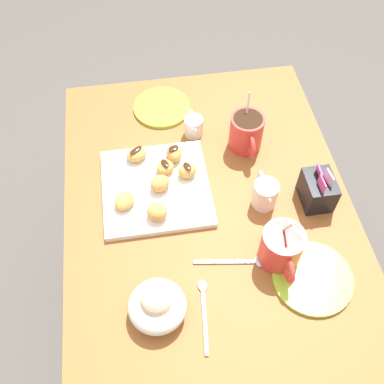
{
  "coord_description": "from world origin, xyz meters",
  "views": [
    {
      "loc": [
        0.6,
        -0.13,
        1.64
      ],
      "look_at": [
        -0.02,
        -0.04,
        0.75
      ],
      "focal_mm": 41.52,
      "sensor_mm": 36.0,
      "label": 1
    }
  ],
  "objects": [
    {
      "name": "chocolate_sauce_pitcher",
      "position": [
        -0.24,
        -0.0,
        0.76
      ],
      "size": [
        0.09,
        0.05,
        0.06
      ],
      "color": "silver",
      "rests_on": "dining_table"
    },
    {
      "name": "beignet_4",
      "position": [
        -0.05,
        -0.11,
        0.76
      ],
      "size": [
        0.06,
        0.07,
        0.04
      ],
      "primitive_type": "ellipsoid",
      "rotation": [
        0.0,
        0.0,
        0.57
      ],
      "color": "#D19347",
      "rests_on": "pastry_plate_square"
    },
    {
      "name": "chocolate_drizzle_0",
      "position": [
        -0.16,
        -0.16,
        0.77
      ],
      "size": [
        0.04,
        0.04,
        0.0
      ],
      "primitive_type": "ellipsoid",
      "rotation": [
        0.0,
        0.0,
        2.21
      ],
      "color": "#381E11",
      "rests_on": "beignet_0"
    },
    {
      "name": "loose_spoon_near_saucer",
      "position": [
        0.17,
        0.04,
        0.73
      ],
      "size": [
        0.04,
        0.16,
        0.01
      ],
      "color": "silver",
      "rests_on": "dining_table"
    },
    {
      "name": "ice_cream_bowl",
      "position": [
        0.26,
        -0.15,
        0.77
      ],
      "size": [
        0.12,
        0.12,
        0.09
      ],
      "color": "silver",
      "rests_on": "dining_table"
    },
    {
      "name": "chocolate_drizzle_5",
      "position": [
        -0.1,
        -0.09,
        0.77
      ],
      "size": [
        0.03,
        0.03,
        0.0
      ],
      "primitive_type": "ellipsoid",
      "rotation": [
        0.0,
        0.0,
        3.5
      ],
      "color": "#381E11",
      "rests_on": "beignet_5"
    },
    {
      "name": "beignet_1",
      "position": [
        0.03,
        -0.13,
        0.76
      ],
      "size": [
        0.06,
        0.06,
        0.04
      ],
      "primitive_type": "ellipsoid",
      "rotation": [
        0.0,
        0.0,
        5.87
      ],
      "color": "#D19347",
      "rests_on": "pastry_plate_square"
    },
    {
      "name": "saucer_lime_right",
      "position": [
        0.24,
        0.19,
        0.73
      ],
      "size": [
        0.18,
        0.18,
        0.01
      ],
      "primitive_type": "cylinder",
      "color": "#9EC633",
      "rests_on": "dining_table"
    },
    {
      "name": "beignet_3",
      "position": [
        -0.02,
        -0.2,
        0.76
      ],
      "size": [
        0.07,
        0.07,
        0.03
      ],
      "primitive_type": "ellipsoid",
      "rotation": [
        0.0,
        0.0,
        0.91
      ],
      "color": "#D19347",
      "rests_on": "pastry_plate_square"
    },
    {
      "name": "coffee_mug_red_right",
      "position": [
        0.18,
        0.13,
        0.78
      ],
      "size": [
        0.14,
        0.09,
        0.15
      ],
      "color": "red",
      "rests_on": "dining_table"
    },
    {
      "name": "dining_table",
      "position": [
        0.0,
        0.0,
        0.58
      ],
      "size": [
        0.95,
        0.71,
        0.73
      ],
      "color": "#935628",
      "rests_on": "ground_plane"
    },
    {
      "name": "beignet_5",
      "position": [
        -0.1,
        -0.09,
        0.76
      ],
      "size": [
        0.06,
        0.06,
        0.03
      ],
      "primitive_type": "ellipsoid",
      "rotation": [
        0.0,
        0.0,
        3.75
      ],
      "color": "#D19347",
      "rests_on": "pastry_plate_square"
    },
    {
      "name": "beignet_0",
      "position": [
        -0.16,
        -0.16,
        0.76
      ],
      "size": [
        0.07,
        0.07,
        0.03
      ],
      "primitive_type": "ellipsoid",
      "rotation": [
        0.0,
        0.0,
        2.09
      ],
      "color": "#D19347",
      "rests_on": "pastry_plate_square"
    },
    {
      "name": "cream_pitcher_white",
      "position": [
        0.02,
        0.13,
        0.77
      ],
      "size": [
        0.1,
        0.06,
        0.07
      ],
      "color": "silver",
      "rests_on": "dining_table"
    },
    {
      "name": "loose_spoon_by_plate",
      "position": [
        0.27,
        -0.06,
        0.73
      ],
      "size": [
        0.16,
        0.03,
        0.01
      ],
      "color": "silver",
      "rests_on": "dining_table"
    },
    {
      "name": "sugar_caddy",
      "position": [
        0.03,
        0.26,
        0.77
      ],
      "size": [
        0.09,
        0.07,
        0.11
      ],
      "color": "black",
      "rests_on": "dining_table"
    },
    {
      "name": "pastry_plate_square",
      "position": [
        -0.06,
        -0.12,
        0.73
      ],
      "size": [
        0.27,
        0.27,
        0.02
      ],
      "primitive_type": "cube",
      "color": "silver",
      "rests_on": "dining_table"
    },
    {
      "name": "chocolate_drizzle_2",
      "position": [
        -0.08,
        -0.04,
        0.78
      ],
      "size": [
        0.03,
        0.02,
        0.0
      ],
      "primitive_type": "ellipsoid",
      "rotation": [
        0.0,
        0.0,
        0.34
      ],
      "color": "#381E11",
      "rests_on": "beignet_2"
    },
    {
      "name": "chocolate_drizzle_6",
      "position": [
        -0.14,
        -0.07,
        0.78
      ],
      "size": [
        0.03,
        0.03,
        0.0
      ],
      "primitive_type": "ellipsoid",
      "rotation": [
        0.0,
        0.0,
        2.05
      ],
      "color": "#381E11",
      "rests_on": "beignet_6"
    },
    {
      "name": "beignet_6",
      "position": [
        -0.14,
        -0.07,
        0.76
      ],
      "size": [
        0.05,
        0.04,
        0.04
      ],
      "primitive_type": "ellipsoid",
      "rotation": [
        0.0,
        0.0,
        1.61
      ],
      "color": "#D19347",
      "rests_on": "pastry_plate_square"
    },
    {
      "name": "saucer_lime_left",
      "position": [
        -0.35,
        -0.08,
        0.73
      ],
      "size": [
        0.16,
        0.16,
        0.01
      ],
      "primitive_type": "cylinder",
      "color": "#9EC633",
      "rests_on": "dining_table"
    },
    {
      "name": "ground_plane",
      "position": [
        0.0,
        0.0,
        0.0
      ],
      "size": [
        8.0,
        8.0,
        0.0
      ],
      "primitive_type": "plane",
      "color": "#514C47"
    },
    {
      "name": "coffee_mug_red_left",
      "position": [
        -0.17,
        0.13,
        0.78
      ],
      "size": [
        0.13,
        0.09,
        0.15
      ],
      "color": "red",
      "rests_on": "dining_table"
    },
    {
      "name": "beignet_2",
      "position": [
        -0.08,
        -0.04,
        0.76
      ],
      "size": [
        0.05,
        0.06,
        0.03
      ],
      "primitive_type": "ellipsoid",
      "rotation": [
        0.0,
        0.0,
        0.32
      ],
      "color": "#D19347",
      "rests_on": "pastry_plate_square"
    }
  ]
}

